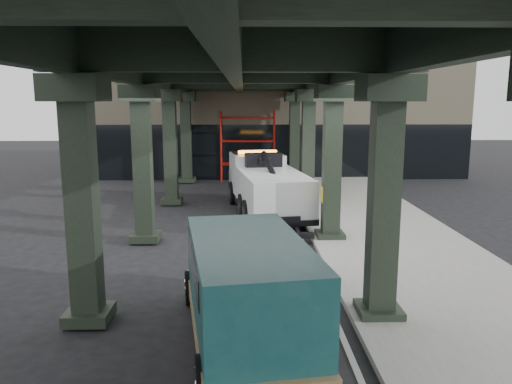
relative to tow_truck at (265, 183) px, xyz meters
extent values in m
plane|color=black|center=(-0.63, -6.10, -1.24)|extent=(90.00, 90.00, 0.00)
cube|color=gray|center=(3.87, -4.10, -1.17)|extent=(5.00, 40.00, 0.15)
cube|color=silver|center=(1.07, -4.10, -1.24)|extent=(0.12, 38.00, 0.01)
cube|color=black|center=(1.97, -10.10, 1.26)|extent=(0.55, 0.55, 5.00)
cube|color=black|center=(1.97, -10.10, 3.51)|extent=(1.10, 1.10, 0.50)
cube|color=black|center=(1.97, -10.10, -1.06)|extent=(0.90, 0.90, 0.24)
cube|color=black|center=(1.97, -4.10, 1.26)|extent=(0.55, 0.55, 5.00)
cube|color=black|center=(1.97, -4.10, 3.51)|extent=(1.10, 1.10, 0.50)
cube|color=black|center=(1.97, -4.10, -1.06)|extent=(0.90, 0.90, 0.24)
cube|color=black|center=(1.97, 1.90, 1.26)|extent=(0.55, 0.55, 5.00)
cube|color=black|center=(1.97, 1.90, 3.51)|extent=(1.10, 1.10, 0.50)
cube|color=black|center=(1.97, 1.90, -1.06)|extent=(0.90, 0.90, 0.24)
cube|color=black|center=(1.97, 7.90, 1.26)|extent=(0.55, 0.55, 5.00)
cube|color=black|center=(1.97, 7.90, 3.51)|extent=(1.10, 1.10, 0.50)
cube|color=black|center=(1.97, 7.90, -1.06)|extent=(0.90, 0.90, 0.24)
cube|color=black|center=(-4.03, -10.10, 1.26)|extent=(0.55, 0.55, 5.00)
cube|color=black|center=(-4.03, -10.10, 3.51)|extent=(1.10, 1.10, 0.50)
cube|color=black|center=(-4.03, -10.10, -1.06)|extent=(0.90, 0.90, 0.24)
cube|color=black|center=(-4.03, -4.10, 1.26)|extent=(0.55, 0.55, 5.00)
cube|color=black|center=(-4.03, -4.10, 3.51)|extent=(1.10, 1.10, 0.50)
cube|color=black|center=(-4.03, -4.10, -1.06)|extent=(0.90, 0.90, 0.24)
cube|color=black|center=(-4.03, 1.90, 1.26)|extent=(0.55, 0.55, 5.00)
cube|color=black|center=(-4.03, 1.90, 3.51)|extent=(1.10, 1.10, 0.50)
cube|color=black|center=(-4.03, 1.90, -1.06)|extent=(0.90, 0.90, 0.24)
cube|color=black|center=(-4.03, 7.90, 1.26)|extent=(0.55, 0.55, 5.00)
cube|color=black|center=(-4.03, 7.90, 3.51)|extent=(1.10, 1.10, 0.50)
cube|color=black|center=(-4.03, 7.90, -1.06)|extent=(0.90, 0.90, 0.24)
cube|color=black|center=(1.97, -4.10, 4.31)|extent=(0.35, 32.00, 1.10)
cube|color=black|center=(-4.03, -4.10, 4.31)|extent=(0.35, 32.00, 1.10)
cube|color=black|center=(-1.03, -4.10, 4.31)|extent=(0.35, 32.00, 1.10)
cube|color=black|center=(-1.03, -4.10, 5.01)|extent=(7.40, 32.00, 0.30)
cube|color=#C6B793|center=(1.37, 13.90, 2.76)|extent=(22.00, 10.00, 8.00)
cylinder|color=#AA160D|center=(-2.13, 8.80, 0.76)|extent=(0.08, 0.08, 4.00)
cylinder|color=#AA160D|center=(-2.13, 8.00, 0.76)|extent=(0.08, 0.08, 4.00)
cylinder|color=#AA160D|center=(0.87, 8.80, 0.76)|extent=(0.08, 0.08, 4.00)
cylinder|color=#AA160D|center=(0.87, 8.00, 0.76)|extent=(0.08, 0.08, 4.00)
cylinder|color=#AA160D|center=(-0.63, 8.80, -0.24)|extent=(3.00, 0.08, 0.08)
cylinder|color=#AA160D|center=(-0.63, 8.80, 1.06)|extent=(3.00, 0.08, 0.08)
cylinder|color=#AA160D|center=(-0.63, 8.80, 2.36)|extent=(3.00, 0.08, 0.08)
cube|color=black|center=(0.07, -0.47, -0.60)|extent=(1.93, 6.97, 0.23)
cube|color=white|center=(-0.28, 1.85, 0.18)|extent=(2.47, 2.51, 1.66)
cube|color=white|center=(-0.42, 2.81, -0.28)|extent=(2.24, 0.96, 0.83)
cube|color=black|center=(-0.31, 2.08, 0.64)|extent=(2.18, 1.48, 0.78)
cube|color=white|center=(0.23, -1.52, 0.00)|extent=(2.86, 4.88, 1.29)
cube|color=orange|center=(-0.25, 1.67, 1.10)|extent=(1.68, 0.50, 0.15)
cube|color=black|center=(-0.04, 0.30, 0.92)|extent=(1.54, 0.76, 0.55)
cylinder|color=black|center=(0.20, -1.34, 0.69)|extent=(0.69, 3.22, 1.23)
cube|color=black|center=(0.57, -3.84, -0.92)|extent=(0.46, 1.32, 0.17)
cube|color=black|center=(0.67, -4.48, -0.97)|extent=(1.49, 0.44, 0.17)
cylinder|color=black|center=(-1.32, 1.97, -0.74)|extent=(0.47, 1.05, 1.01)
cylinder|color=silver|center=(-1.32, 1.97, -0.74)|extent=(0.44, 0.60, 0.56)
cylinder|color=black|center=(0.69, 2.27, -0.74)|extent=(0.47, 1.05, 1.01)
cylinder|color=silver|center=(0.69, 2.27, -0.74)|extent=(0.44, 0.60, 0.56)
cylinder|color=black|center=(-0.87, -1.03, -0.74)|extent=(0.47, 1.05, 1.01)
cylinder|color=silver|center=(-0.87, -1.03, -0.74)|extent=(0.44, 0.60, 0.56)
cylinder|color=black|center=(1.13, -0.73, -0.74)|extent=(0.47, 1.05, 1.01)
cylinder|color=silver|center=(1.13, -0.73, -0.74)|extent=(0.44, 0.60, 0.56)
cylinder|color=black|center=(-0.69, -2.22, -0.74)|extent=(0.47, 1.05, 1.01)
cylinder|color=silver|center=(-0.69, -2.22, -0.74)|extent=(0.44, 0.60, 0.56)
cylinder|color=black|center=(1.31, -1.92, -0.74)|extent=(0.47, 1.05, 1.01)
cylinder|color=silver|center=(1.31, -1.92, -0.74)|extent=(0.44, 0.60, 0.56)
cube|color=#113B3D|center=(-1.14, -8.99, -0.38)|extent=(1.99, 1.27, 0.82)
cube|color=#113B3D|center=(-0.76, -11.46, -0.02)|extent=(2.52, 4.34, 1.77)
cube|color=olive|center=(-0.81, -11.10, -0.74)|extent=(2.71, 5.33, 0.32)
cube|color=black|center=(-1.09, -9.34, 0.35)|extent=(1.81, 0.66, 0.76)
cube|color=black|center=(-0.80, -11.19, 0.44)|extent=(2.42, 3.53, 0.50)
cube|color=silver|center=(-1.22, -8.51, -0.74)|extent=(1.81, 0.39, 0.27)
cylinder|color=black|center=(-2.03, -9.17, -0.86)|extent=(0.37, 0.79, 0.76)
cylinder|color=silver|center=(-2.03, -9.17, -0.86)|extent=(0.35, 0.46, 0.42)
cylinder|color=black|center=(-0.24, -8.89, -0.86)|extent=(0.37, 0.79, 0.76)
cylinder|color=silver|center=(-0.24, -8.89, -0.86)|extent=(0.35, 0.46, 0.42)
cylinder|color=black|center=(-1.44, -12.94, -0.86)|extent=(0.37, 0.79, 0.76)
cylinder|color=silver|center=(-1.44, -12.94, -0.86)|extent=(0.35, 0.46, 0.42)
cylinder|color=black|center=(0.35, -12.66, -0.86)|extent=(0.37, 0.79, 0.76)
cylinder|color=silver|center=(0.35, -12.66, -0.86)|extent=(0.35, 0.46, 0.42)
camera|label=1|loc=(-0.83, -19.82, 3.26)|focal=35.00mm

